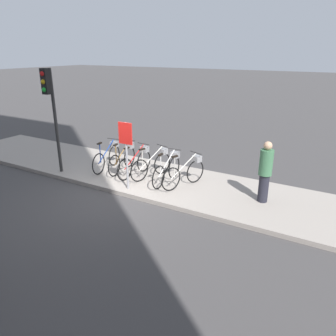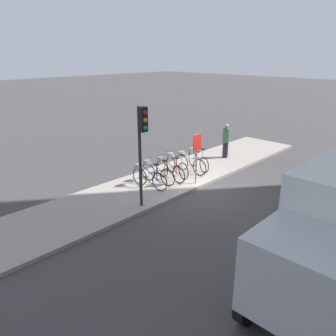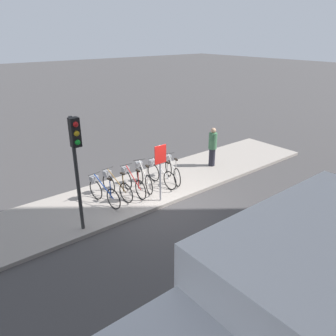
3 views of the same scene
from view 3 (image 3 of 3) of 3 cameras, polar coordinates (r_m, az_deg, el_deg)
name	(u,v)px [view 3 (image 3 of 3)]	position (r m, az deg, el deg)	size (l,w,h in m)	color
ground_plane	(163,208)	(10.78, -0.96, -7.01)	(120.00, 120.00, 0.00)	#423F3F
sidewalk	(138,191)	(11.78, -5.23, -4.06)	(16.09, 2.85, 0.12)	#9E9389
parked_bicycle_0	(103,191)	(10.86, -11.33, -3.90)	(0.46, 1.64, 1.01)	black
parked_bicycle_1	(115,185)	(11.18, -9.16, -2.92)	(0.46, 1.64, 1.01)	black
parked_bicycle_2	(132,181)	(11.37, -6.28, -2.32)	(0.46, 1.65, 1.01)	black
parked_bicycle_3	(143,176)	(11.73, -4.33, -1.42)	(0.58, 1.60, 1.01)	black
parked_bicycle_4	(160,173)	(11.95, -1.43, -0.89)	(0.46, 1.65, 1.01)	black
parked_bicycle_5	(172,169)	(12.30, 0.67, -0.18)	(0.67, 1.56, 1.01)	black
truck	(291,305)	(5.61, 20.60, -21.50)	(5.51, 2.05, 2.72)	black
pedestrian	(213,146)	(13.64, 7.76, 3.79)	(0.34, 0.34, 1.63)	#23232D
traffic_light	(76,152)	(8.74, -15.72, 2.72)	(0.24, 0.40, 3.27)	#2D2D2D
sign_post	(160,164)	(10.44, -1.34, 0.77)	(0.44, 0.07, 1.94)	#99999E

